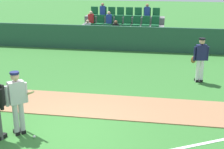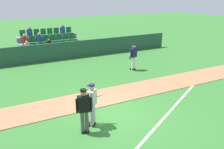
% 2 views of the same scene
% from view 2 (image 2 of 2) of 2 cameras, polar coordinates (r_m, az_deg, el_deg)
% --- Properties ---
extents(ground_plane, '(80.00, 80.00, 0.00)m').
position_cam_2_polar(ground_plane, '(10.27, 0.53, -9.60)').
color(ground_plane, '#33702D').
extents(infield_dirt_path, '(28.00, 1.92, 0.03)m').
position_cam_2_polar(infield_dirt_path, '(11.71, -3.56, -5.71)').
color(infield_dirt_path, '#9E704C').
rests_on(infield_dirt_path, ground).
extents(foul_line_chalk, '(10.50, 5.99, 0.01)m').
position_cam_2_polar(foul_line_chalk, '(11.48, 15.22, -7.01)').
color(foul_line_chalk, white).
rests_on(foul_line_chalk, ground).
extents(dugout_fence, '(20.00, 0.16, 1.34)m').
position_cam_2_polar(dugout_fence, '(18.47, -13.34, 5.41)').
color(dugout_fence, '#234C38').
rests_on(dugout_fence, ground).
extents(stadium_bleachers, '(5.00, 2.95, 2.30)m').
position_cam_2_polar(stadium_bleachers, '(20.26, -14.72, 6.39)').
color(stadium_bleachers, slate).
rests_on(stadium_bleachers, ground).
extents(batter_grey_jersey, '(0.72, 0.68, 1.76)m').
position_cam_2_polar(batter_grey_jersey, '(9.07, -4.80, -6.94)').
color(batter_grey_jersey, '#B2B2B2').
rests_on(batter_grey_jersey, ground).
extents(umpire_home_plate, '(0.58, 0.37, 1.76)m').
position_cam_2_polar(umpire_home_plate, '(8.64, -6.78, -8.19)').
color(umpire_home_plate, '#4C4C4C').
rests_on(umpire_home_plate, ground).
extents(runner_navy_jersey, '(0.67, 0.36, 1.76)m').
position_cam_2_polar(runner_navy_jersey, '(15.64, 5.21, 4.46)').
color(runner_navy_jersey, white).
rests_on(runner_navy_jersey, ground).
extents(baseball, '(0.07, 0.07, 0.07)m').
position_cam_2_polar(baseball, '(9.56, -1.70, -11.76)').
color(baseball, white).
rests_on(baseball, ground).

